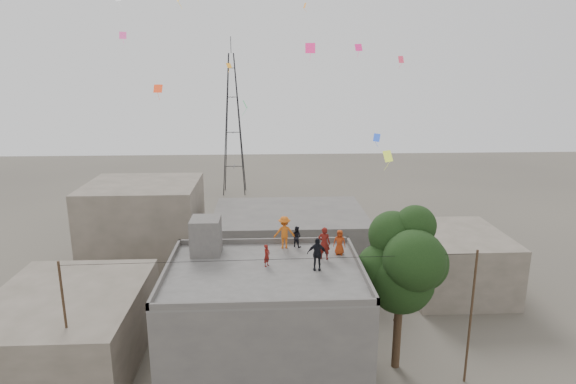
# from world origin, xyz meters

# --- Properties ---
(ground) EXTENTS (140.00, 140.00, 0.00)m
(ground) POSITION_xyz_m (0.00, 0.00, 0.00)
(ground) COLOR #4C463E
(ground) RESTS_ON ground
(main_building) EXTENTS (10.00, 8.00, 6.10)m
(main_building) POSITION_xyz_m (0.00, 0.00, 3.05)
(main_building) COLOR #524F4D
(main_building) RESTS_ON ground
(parapet) EXTENTS (10.00, 8.00, 0.30)m
(parapet) POSITION_xyz_m (0.00, 0.00, 6.25)
(parapet) COLOR #524F4D
(parapet) RESTS_ON main_building
(stair_head_box) EXTENTS (1.60, 1.80, 2.00)m
(stair_head_box) POSITION_xyz_m (-3.20, 2.60, 7.10)
(stair_head_box) COLOR #524F4D
(stair_head_box) RESTS_ON main_building
(neighbor_west) EXTENTS (8.00, 10.00, 4.00)m
(neighbor_west) POSITION_xyz_m (-11.00, 2.00, 2.00)
(neighbor_west) COLOR #60584C
(neighbor_west) RESTS_ON ground
(neighbor_north) EXTENTS (12.00, 9.00, 5.00)m
(neighbor_north) POSITION_xyz_m (2.00, 14.00, 2.50)
(neighbor_north) COLOR #524F4D
(neighbor_north) RESTS_ON ground
(neighbor_northwest) EXTENTS (9.00, 8.00, 7.00)m
(neighbor_northwest) POSITION_xyz_m (-10.00, 16.00, 3.50)
(neighbor_northwest) COLOR #60584C
(neighbor_northwest) RESTS_ON ground
(neighbor_east) EXTENTS (7.00, 8.00, 4.40)m
(neighbor_east) POSITION_xyz_m (14.00, 10.00, 2.20)
(neighbor_east) COLOR #60584C
(neighbor_east) RESTS_ON ground
(tree) EXTENTS (4.90, 4.60, 9.10)m
(tree) POSITION_xyz_m (7.37, 0.60, 6.10)
(tree) COLOR black
(tree) RESTS_ON ground
(utility_line) EXTENTS (20.12, 0.62, 7.40)m
(utility_line) POSITION_xyz_m (0.50, -1.25, 3.83)
(utility_line) COLOR black
(utility_line) RESTS_ON ground
(transmission_tower) EXTENTS (2.97, 2.97, 20.01)m
(transmission_tower) POSITION_xyz_m (-4.00, 40.00, 9.07)
(transmission_tower) COLOR black
(transmission_tower) RESTS_ON ground
(person_red_adult) EXTENTS (0.75, 0.60, 1.79)m
(person_red_adult) POSITION_xyz_m (3.22, 1.38, 7.00)
(person_red_adult) COLOR maroon
(person_red_adult) RESTS_ON main_building
(person_orange_child) EXTENTS (0.77, 0.60, 1.40)m
(person_orange_child) POSITION_xyz_m (4.14, 2.01, 6.80)
(person_orange_child) COLOR #AD3A13
(person_orange_child) RESTS_ON main_building
(person_dark_child) EXTENTS (0.75, 0.72, 1.22)m
(person_dark_child) POSITION_xyz_m (1.86, 3.31, 6.71)
(person_dark_child) COLOR black
(person_dark_child) RESTS_ON main_building
(person_dark_adult) EXTENTS (1.04, 0.55, 1.70)m
(person_dark_adult) POSITION_xyz_m (2.68, -0.02, 6.95)
(person_dark_adult) COLOR black
(person_dark_adult) RESTS_ON main_building
(person_orange_adult) EXTENTS (1.25, 0.77, 1.88)m
(person_orange_adult) POSITION_xyz_m (1.15, 3.14, 7.04)
(person_orange_adult) COLOR #CC5D17
(person_orange_adult) RESTS_ON main_building
(person_red_child) EXTENTS (0.46, 0.51, 1.17)m
(person_red_child) POSITION_xyz_m (0.14, 0.56, 6.69)
(person_red_child) COLOR maroon
(person_red_child) RESTS_ON main_building
(kites) EXTENTS (18.09, 16.67, 11.63)m
(kites) POSITION_xyz_m (1.10, 7.09, 16.52)
(kites) COLOR #EB3F18
(kites) RESTS_ON ground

